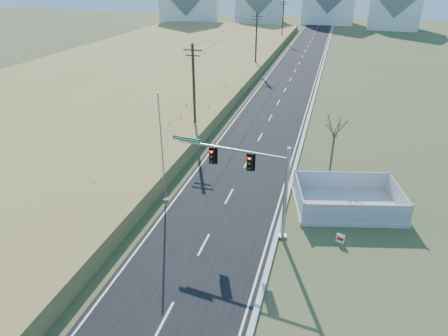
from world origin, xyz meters
TOP-DOWN VIEW (x-y plane):
  - ground at (0.00, 0.00)m, footprint 260.00×260.00m
  - road at (0.00, 50.00)m, footprint 8.00×180.00m
  - curb at (4.15, 50.00)m, footprint 0.30×180.00m
  - reed_marsh at (-24.00, 40.00)m, footprint 38.00×110.00m
  - utility_pole_near at (-6.50, 15.00)m, footprint 1.80×0.26m
  - utility_pole_mid at (-6.50, 45.00)m, footprint 1.80×0.26m
  - utility_pole_far at (-6.50, 75.00)m, footprint 1.80×0.26m
  - condo_ne at (20.00, 104.00)m, footprint 14.12×10.51m
  - traffic_signal_mast at (2.70, 0.33)m, footprint 7.69×1.23m
  - fence_enclosure at (8.37, 4.83)m, footprint 8.14×6.44m
  - open_sign at (8.00, 0.46)m, footprint 0.50×0.22m
  - flagpole at (-4.30, 2.21)m, footprint 0.36×0.36m
  - bare_tree at (7.00, 9.68)m, footprint 2.00×2.00m

SIDE VIEW (x-z plane):
  - ground at x=0.00m, z-range 0.00..0.00m
  - road at x=0.00m, z-range 0.00..0.06m
  - curb at x=4.15m, z-range 0.00..0.18m
  - fence_enclosure at x=8.37m, z-range -0.52..1.14m
  - open_sign at x=8.00m, z-range 0.02..0.66m
  - reed_marsh at x=-24.00m, z-range 0.00..1.30m
  - flagpole at x=-4.30m, z-range -0.82..7.27m
  - traffic_signal_mast at x=2.70m, z-range 0.80..6.97m
  - bare_tree at x=7.00m, z-range 1.62..6.91m
  - utility_pole_near at x=-6.50m, z-range 0.18..9.18m
  - utility_pole_mid at x=-6.50m, z-range 0.18..9.18m
  - utility_pole_far at x=-6.50m, z-range 0.18..9.18m
  - condo_ne at x=20.00m, z-range -1.42..15.10m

